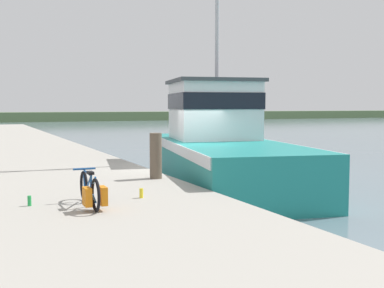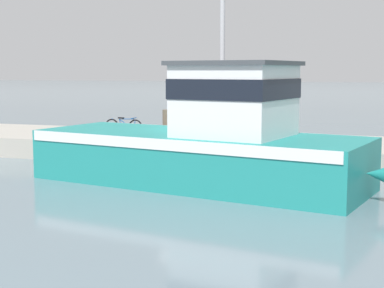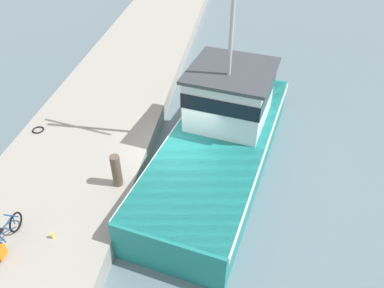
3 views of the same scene
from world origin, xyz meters
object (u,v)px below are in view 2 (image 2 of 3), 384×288
object	(u,v)px
fishing_boat_main	(214,142)
mooring_post	(167,127)
water_bottle_by_bike	(145,129)
water_bottle_on_curb	(120,135)
bicycle_touring	(120,126)

from	to	relation	value
fishing_boat_main	mooring_post	distance (m)	4.20
mooring_post	water_bottle_by_bike	bearing A→B (deg)	-145.94
water_bottle_on_curb	mooring_post	bearing A→B (deg)	63.41
bicycle_touring	mooring_post	world-z (taller)	mooring_post
bicycle_touring	water_bottle_by_bike	size ratio (longest dim) A/B	8.52
bicycle_touring	water_bottle_on_curb	xyz separation A→B (m)	(1.15, 0.54, -0.21)
water_bottle_on_curb	water_bottle_by_bike	bearing A→B (deg)	176.75
bicycle_touring	water_bottle_on_curb	size ratio (longest dim) A/B	8.33
bicycle_touring	mooring_post	bearing A→B (deg)	52.15
bicycle_touring	mooring_post	size ratio (longest dim) A/B	1.39
water_bottle_on_curb	bicycle_touring	bearing A→B (deg)	-154.94
water_bottle_on_curb	fishing_boat_main	bearing A→B (deg)	48.71
mooring_post	water_bottle_on_curb	distance (m)	2.75
mooring_post	water_bottle_on_curb	bearing A→B (deg)	-116.59
mooring_post	water_bottle_on_curb	world-z (taller)	mooring_post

